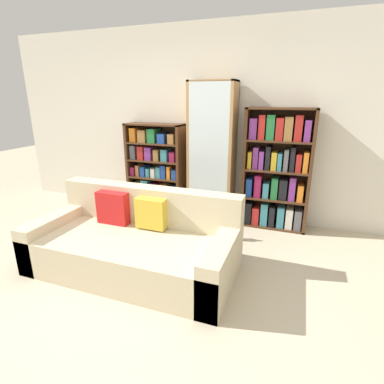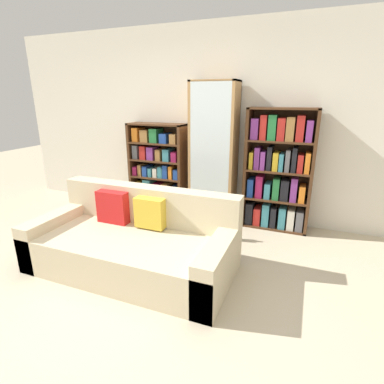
# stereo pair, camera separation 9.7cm
# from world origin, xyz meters

# --- Properties ---
(ground_plane) EXTENTS (16.00, 16.00, 0.00)m
(ground_plane) POSITION_xyz_m (0.00, 0.00, 0.00)
(ground_plane) COLOR beige
(wall_back) EXTENTS (6.53, 0.06, 2.70)m
(wall_back) POSITION_xyz_m (0.00, 2.24, 1.35)
(wall_back) COLOR silver
(wall_back) RESTS_ON ground
(couch) EXTENTS (2.09, 0.99, 0.80)m
(couch) POSITION_xyz_m (-0.16, 0.44, 0.27)
(couch) COLOR beige
(couch) RESTS_ON ground
(bookshelf_left) EXTENTS (0.88, 0.32, 1.36)m
(bookshelf_left) POSITION_xyz_m (-0.71, 2.03, 0.65)
(bookshelf_left) COLOR #4C2D19
(bookshelf_left) RESTS_ON ground
(display_cabinet) EXTENTS (0.63, 0.36, 1.94)m
(display_cabinet) POSITION_xyz_m (0.19, 2.02, 0.97)
(display_cabinet) COLOR #AD7F4C
(display_cabinet) RESTS_ON ground
(bookshelf_right) EXTENTS (0.87, 0.32, 1.61)m
(bookshelf_right) POSITION_xyz_m (1.08, 2.03, 0.78)
(bookshelf_right) COLOR #4C2D19
(bookshelf_right) RESTS_ON ground
(wine_bottle) EXTENTS (0.09, 0.09, 0.35)m
(wine_bottle) POSITION_xyz_m (0.56, 1.41, 0.14)
(wine_bottle) COLOR #143819
(wine_bottle) RESTS_ON ground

